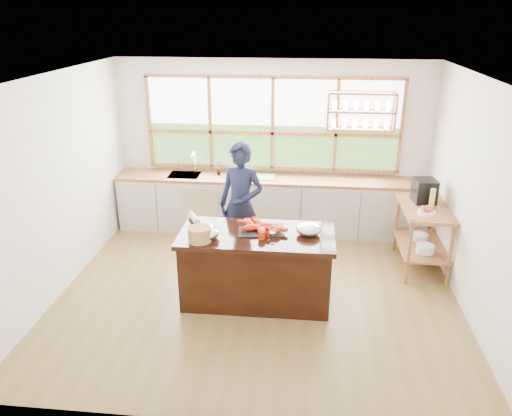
# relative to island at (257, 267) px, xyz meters

# --- Properties ---
(ground_plane) EXTENTS (5.00, 5.00, 0.00)m
(ground_plane) POSITION_rel_island_xyz_m (0.00, 0.20, -0.45)
(ground_plane) COLOR brown
(room_shell) EXTENTS (5.02, 4.52, 2.71)m
(room_shell) POSITION_rel_island_xyz_m (0.02, 0.71, 1.30)
(room_shell) COLOR beige
(room_shell) RESTS_ON ground_plane
(back_counter) EXTENTS (4.90, 0.63, 0.90)m
(back_counter) POSITION_rel_island_xyz_m (-0.02, 2.14, 0.00)
(back_counter) COLOR #BAB7AF
(back_counter) RESTS_ON ground_plane
(right_shelf_unit) EXTENTS (0.62, 1.10, 0.90)m
(right_shelf_unit) POSITION_rel_island_xyz_m (2.19, 1.09, 0.15)
(right_shelf_unit) COLOR #9C5F31
(right_shelf_unit) RESTS_ON ground_plane
(island) EXTENTS (1.85, 0.90, 0.90)m
(island) POSITION_rel_island_xyz_m (0.00, 0.00, 0.00)
(island) COLOR black
(island) RESTS_ON ground_plane
(cook) EXTENTS (0.74, 0.60, 1.77)m
(cook) POSITION_rel_island_xyz_m (-0.31, 0.94, 0.43)
(cook) COLOR #151933
(cook) RESTS_ON ground_plane
(potted_plant) EXTENTS (0.15, 0.13, 0.24)m
(potted_plant) POSITION_rel_island_xyz_m (-0.85, 2.20, 0.57)
(potted_plant) COLOR slate
(potted_plant) RESTS_ON back_counter
(cutting_board) EXTENTS (0.40, 0.30, 0.01)m
(cutting_board) POSITION_rel_island_xyz_m (-0.14, 2.14, 0.45)
(cutting_board) COLOR #60CF52
(cutting_board) RESTS_ON back_counter
(espresso_machine) EXTENTS (0.32, 0.34, 0.33)m
(espresso_machine) POSITION_rel_island_xyz_m (2.19, 1.29, 0.61)
(espresso_machine) COLOR black
(espresso_machine) RESTS_ON right_shelf_unit
(wine_bottle) EXTENTS (0.09, 0.09, 0.28)m
(wine_bottle) POSITION_rel_island_xyz_m (2.24, 1.03, 0.59)
(wine_bottle) COLOR #BEC05B
(wine_bottle) RESTS_ON right_shelf_unit
(fruit_bowl) EXTENTS (0.23, 0.23, 0.11)m
(fruit_bowl) POSITION_rel_island_xyz_m (2.14, 0.83, 0.49)
(fruit_bowl) COLOR white
(fruit_bowl) RESTS_ON right_shelf_unit
(slate_board) EXTENTS (0.59, 0.46, 0.02)m
(slate_board) POSITION_rel_island_xyz_m (0.05, 0.08, 0.45)
(slate_board) COLOR black
(slate_board) RESTS_ON island
(lobster_pile) EXTENTS (0.55, 0.48, 0.08)m
(lobster_pile) POSITION_rel_island_xyz_m (0.04, 0.07, 0.50)
(lobster_pile) COLOR red
(lobster_pile) RESTS_ON slate_board
(mixing_bowl_left) EXTENTS (0.33, 0.33, 0.16)m
(mixing_bowl_left) POSITION_rel_island_xyz_m (-0.58, -0.18, 0.52)
(mixing_bowl_left) COLOR silver
(mixing_bowl_left) RESTS_ON island
(mixing_bowl_right) EXTENTS (0.30, 0.30, 0.14)m
(mixing_bowl_right) POSITION_rel_island_xyz_m (0.61, 0.05, 0.51)
(mixing_bowl_right) COLOR silver
(mixing_bowl_right) RESTS_ON island
(wine_glass) EXTENTS (0.08, 0.08, 0.22)m
(wine_glass) POSITION_rel_island_xyz_m (0.21, -0.24, 0.61)
(wine_glass) COLOR white
(wine_glass) RESTS_ON island
(wicker_basket) EXTENTS (0.27, 0.27, 0.17)m
(wicker_basket) POSITION_rel_island_xyz_m (-0.63, -0.28, 0.53)
(wicker_basket) COLOR #B17E52
(wicker_basket) RESTS_ON island
(parchment_roll) EXTENTS (0.21, 0.30, 0.08)m
(parchment_roll) POSITION_rel_island_xyz_m (-0.83, 0.30, 0.49)
(parchment_roll) COLOR silver
(parchment_roll) RESTS_ON island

